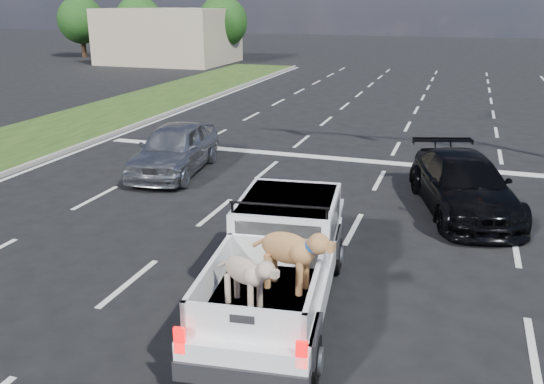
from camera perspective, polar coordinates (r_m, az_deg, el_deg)
The scene contains 10 objects.
ground at distance 10.49m, azimuth -5.74°, elevation -10.35°, with size 160.00×160.00×0.00m, color black.
road_markings at distance 16.20m, azimuth 3.70°, elevation 0.33°, with size 17.75×60.00×0.01m.
curb_left at distance 19.94m, azimuth -22.79°, elevation 2.57°, with size 0.15×60.00×0.14m, color gray.
building_left at distance 50.44m, azimuth -10.16°, elevation 14.98°, with size 10.00×8.00×4.40m, color tan.
tree_far_a at distance 57.43m, azimuth -18.40°, elevation 15.84°, with size 4.20×4.20×5.40m.
tree_far_b at distance 54.11m, azimuth -13.07°, elevation 16.18°, with size 4.20×4.20×5.40m.
tree_far_c at distance 50.46m, azimuth -4.94°, elevation 16.43°, with size 4.20×4.20×5.40m.
pickup_truck at distance 9.77m, azimuth 0.68°, elevation -6.72°, with size 2.39×5.18×1.87m.
silver_sedan at distance 17.78m, azimuth -9.63°, elevation 4.28°, with size 1.79×4.46×1.52m, color #A7A9AE.
black_coupe at distance 15.01m, azimuth 18.44°, elevation 0.69°, with size 1.96×4.83×1.40m, color black.
Camera 1 is at (3.88, -8.34, 5.05)m, focal length 38.00 mm.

